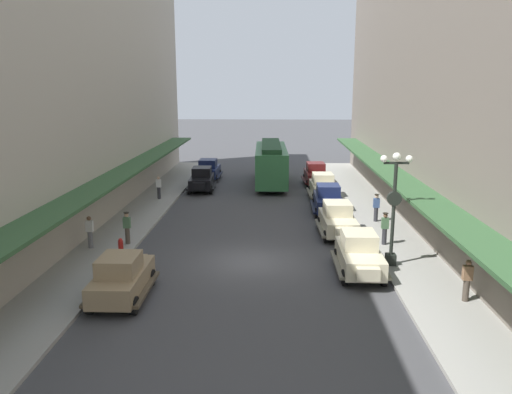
{
  "coord_description": "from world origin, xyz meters",
  "views": [
    {
      "loc": [
        1.03,
        -22.69,
        8.21
      ],
      "look_at": [
        0.0,
        6.0,
        1.8
      ],
      "focal_mm": 35.42,
      "sensor_mm": 36.0,
      "label": 1
    }
  ],
  "objects": [
    {
      "name": "parked_car_1",
      "position": [
        4.58,
        9.42,
        0.94
      ],
      "size": [
        2.19,
        4.28,
        1.84
      ],
      "color": "#19234C",
      "rests_on": "ground"
    },
    {
      "name": "parked_car_7",
      "position": [
        4.59,
        4.45,
        0.94
      ],
      "size": [
        2.25,
        4.3,
        1.84
      ],
      "color": "beige",
      "rests_on": "ground"
    },
    {
      "name": "parked_car_6",
      "position": [
        -4.85,
        -4.46,
        0.94
      ],
      "size": [
        2.17,
        4.27,
        1.84
      ],
      "color": "#997F5B",
      "rests_on": "ground"
    },
    {
      "name": "sidewalk_left",
      "position": [
        -7.5,
        0.0,
        0.07
      ],
      "size": [
        3.0,
        60.0,
        0.15
      ],
      "primitive_type": "cube",
      "color": "#99968E",
      "rests_on": "ground"
    },
    {
      "name": "parked_car_5",
      "position": [
        -4.72,
        20.96,
        0.94
      ],
      "size": [
        2.18,
        4.27,
        1.84
      ],
      "color": "#19234C",
      "rests_on": "ground"
    },
    {
      "name": "lamp_post_with_clock",
      "position": [
        6.4,
        -0.58,
        2.99
      ],
      "size": [
        1.42,
        0.44,
        5.16
      ],
      "color": "black",
      "rests_on": "sidewalk_right"
    },
    {
      "name": "pedestrian_1",
      "position": [
        -7.24,
        12.57,
        0.99
      ],
      "size": [
        0.36,
        0.24,
        1.64
      ],
      "color": "#2D2D33",
      "rests_on": "sidewalk_left"
    },
    {
      "name": "fire_hydrant",
      "position": [
        -6.35,
        0.36,
        0.56
      ],
      "size": [
        0.24,
        0.24,
        0.82
      ],
      "color": "#B21E19",
      "rests_on": "sidewalk_left"
    },
    {
      "name": "parked_car_0",
      "position": [
        4.65,
        13.72,
        0.94
      ],
      "size": [
        2.26,
        4.3,
        1.84
      ],
      "color": "beige",
      "rests_on": "ground"
    },
    {
      "name": "parked_car_2",
      "position": [
        -4.66,
        16.26,
        0.94
      ],
      "size": [
        2.3,
        4.32,
        1.84
      ],
      "color": "black",
      "rests_on": "ground"
    },
    {
      "name": "ground_plane",
      "position": [
        0.0,
        0.0,
        0.0
      ],
      "size": [
        200.0,
        200.0,
        0.0
      ],
      "primitive_type": "plane",
      "color": "#424244"
    },
    {
      "name": "pedestrian_2",
      "position": [
        6.74,
        2.42,
        1.01
      ],
      "size": [
        0.36,
        0.28,
        1.67
      ],
      "color": "#2D2D33",
      "rests_on": "sidewalk_right"
    },
    {
      "name": "pedestrian_0",
      "position": [
        8.36,
        -4.49,
        0.99
      ],
      "size": [
        0.36,
        0.24,
        1.64
      ],
      "color": "#4C4238",
      "rests_on": "sidewalk_right"
    },
    {
      "name": "streetcar",
      "position": [
        0.79,
        18.94,
        1.9
      ],
      "size": [
        2.71,
        9.65,
        3.46
      ],
      "color": "#33723F",
      "rests_on": "ground"
    },
    {
      "name": "building_row_right",
      "position": [
        10.23,
        0.0,
        9.93
      ],
      "size": [
        4.3,
        60.0,
        19.87
      ],
      "color": "slate",
      "rests_on": "ground"
    },
    {
      "name": "building_row_left",
      "position": [
        -10.23,
        0.0,
        10.22
      ],
      "size": [
        4.3,
        60.0,
        20.44
      ],
      "color": "#B2A899",
      "rests_on": "ground"
    },
    {
      "name": "pedestrian_3",
      "position": [
        7.19,
        6.94,
        1.01
      ],
      "size": [
        0.36,
        0.28,
        1.67
      ],
      "color": "#2D2D33",
      "rests_on": "sidewalk_right"
    },
    {
      "name": "parked_car_4",
      "position": [
        4.54,
        18.92,
        0.94
      ],
      "size": [
        2.26,
        4.3,
        1.84
      ],
      "color": "#591919",
      "rests_on": "ground"
    },
    {
      "name": "sidewalk_right",
      "position": [
        7.5,
        0.0,
        0.07
      ],
      "size": [
        3.0,
        60.0,
        0.15
      ],
      "primitive_type": "cube",
      "color": "#99968E",
      "rests_on": "ground"
    },
    {
      "name": "pedestrian_4",
      "position": [
        -6.51,
        2.05,
        1.01
      ],
      "size": [
        0.36,
        0.28,
        1.67
      ],
      "color": "#4C4238",
      "rests_on": "sidewalk_left"
    },
    {
      "name": "pedestrian_5",
      "position": [
        -8.19,
        1.34,
        0.99
      ],
      "size": [
        0.36,
        0.24,
        1.64
      ],
      "color": "slate",
      "rests_on": "sidewalk_left"
    },
    {
      "name": "parked_car_3",
      "position": [
        4.83,
        -1.35,
        0.94
      ],
      "size": [
        2.14,
        4.26,
        1.84
      ],
      "color": "beige",
      "rests_on": "ground"
    }
  ]
}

